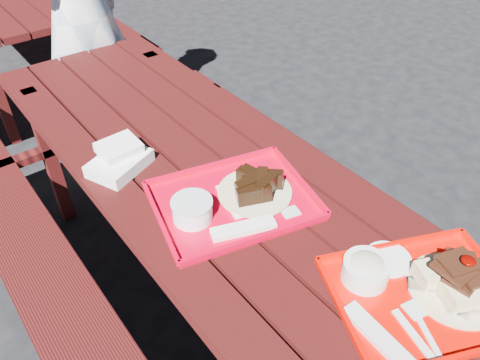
% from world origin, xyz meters
% --- Properties ---
extents(ground, '(60.00, 60.00, 0.00)m').
position_xyz_m(ground, '(0.00, 0.00, 0.00)').
color(ground, black).
rests_on(ground, ground).
extents(picnic_table_near, '(1.41, 2.40, 0.75)m').
position_xyz_m(picnic_table_near, '(-0.00, 0.00, 0.56)').
color(picnic_table_near, '#3D0D0B').
rests_on(picnic_table_near, ground).
extents(near_tray, '(0.55, 0.50, 0.14)m').
position_xyz_m(near_tray, '(0.13, -0.72, 0.78)').
color(near_tray, '#DE0800').
rests_on(near_tray, picnic_table_near).
extents(far_tray, '(0.56, 0.48, 0.08)m').
position_xyz_m(far_tray, '(-0.05, -0.17, 0.77)').
color(far_tray, red).
rests_on(far_tray, picnic_table_near).
extents(white_cloth, '(0.24, 0.21, 0.08)m').
position_xyz_m(white_cloth, '(-0.23, 0.22, 0.78)').
color(white_cloth, white).
rests_on(white_cloth, picnic_table_near).
extents(person, '(0.75, 0.63, 1.74)m').
position_xyz_m(person, '(0.13, 1.34, 0.87)').
color(person, '#A1C4DE').
rests_on(person, ground).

